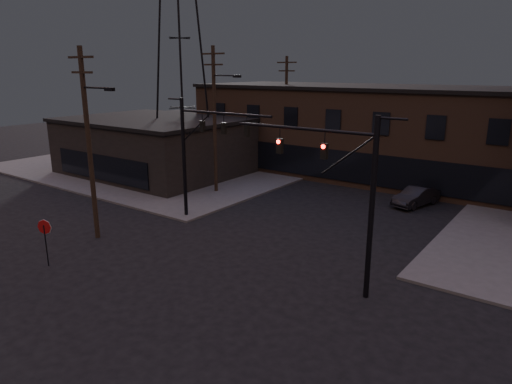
% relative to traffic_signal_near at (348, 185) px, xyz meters
% --- Properties ---
extents(ground, '(140.00, 140.00, 0.00)m').
position_rel_traffic_signal_near_xyz_m(ground, '(-5.36, -4.50, -4.93)').
color(ground, black).
rests_on(ground, ground).
extents(sidewalk_nw, '(30.00, 30.00, 0.15)m').
position_rel_traffic_signal_near_xyz_m(sidewalk_nw, '(-27.36, 17.50, -4.86)').
color(sidewalk_nw, '#474744').
rests_on(sidewalk_nw, ground).
extents(building_row, '(40.00, 12.00, 8.00)m').
position_rel_traffic_signal_near_xyz_m(building_row, '(-5.36, 23.50, -0.93)').
color(building_row, '#50392A').
rests_on(building_row, ground).
extents(building_left, '(16.00, 12.00, 5.00)m').
position_rel_traffic_signal_near_xyz_m(building_left, '(-25.36, 11.50, -2.43)').
color(building_left, black).
rests_on(building_left, ground).
extents(traffic_signal_near, '(7.12, 0.24, 8.00)m').
position_rel_traffic_signal_near_xyz_m(traffic_signal_near, '(0.00, 0.00, 0.00)').
color(traffic_signal_near, black).
rests_on(traffic_signal_near, ground).
extents(traffic_signal_far, '(7.12, 0.24, 8.00)m').
position_rel_traffic_signal_near_xyz_m(traffic_signal_far, '(-12.07, 3.50, 0.08)').
color(traffic_signal_far, black).
rests_on(traffic_signal_far, ground).
extents(stop_sign, '(0.72, 0.33, 2.48)m').
position_rel_traffic_signal_near_xyz_m(stop_sign, '(-13.36, -6.49, -3.09)').
color(stop_sign, black).
rests_on(stop_sign, ground).
extents(utility_pole_near, '(3.70, 0.28, 11.00)m').
position_rel_traffic_signal_near_xyz_m(utility_pole_near, '(-14.79, -2.50, 0.94)').
color(utility_pole_near, black).
rests_on(utility_pole_near, ground).
extents(utility_pole_mid, '(3.70, 0.28, 11.50)m').
position_rel_traffic_signal_near_xyz_m(utility_pole_mid, '(-15.79, 9.50, 1.19)').
color(utility_pole_mid, black).
rests_on(utility_pole_mid, ground).
extents(utility_pole_far, '(2.20, 0.28, 11.00)m').
position_rel_traffic_signal_near_xyz_m(utility_pole_far, '(-16.86, 21.50, 0.85)').
color(utility_pole_far, black).
rests_on(utility_pole_far, ground).
extents(transmission_tower, '(7.00, 7.00, 25.00)m').
position_rel_traffic_signal_near_xyz_m(transmission_tower, '(-23.36, 13.50, 7.57)').
color(transmission_tower, black).
rests_on(transmission_tower, ground).
extents(car_crossing, '(2.57, 4.48, 1.40)m').
position_rel_traffic_signal_near_xyz_m(car_crossing, '(-1.50, 15.35, -4.23)').
color(car_crossing, black).
rests_on(car_crossing, ground).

